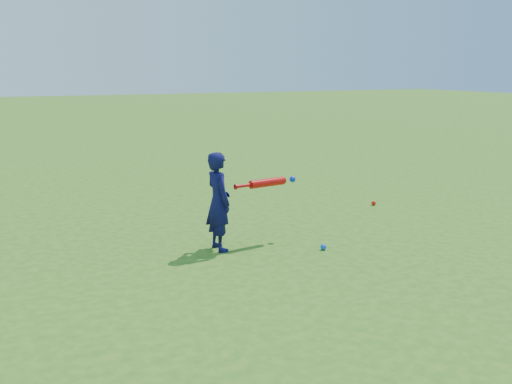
# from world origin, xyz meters

# --- Properties ---
(ground) EXTENTS (80.00, 80.00, 0.00)m
(ground) POSITION_xyz_m (0.00, 0.00, 0.00)
(ground) COLOR #336518
(ground) RESTS_ON ground
(child) EXTENTS (0.28, 0.41, 1.10)m
(child) POSITION_xyz_m (0.76, -0.47, 0.55)
(child) COLOR #0E0E41
(child) RESTS_ON ground
(ground_ball_red) EXTENTS (0.07, 0.07, 0.07)m
(ground_ball_red) POSITION_xyz_m (3.64, 0.47, 0.03)
(ground_ball_red) COLOR red
(ground_ball_red) RESTS_ON ground
(ground_ball_blue) EXTENTS (0.07, 0.07, 0.07)m
(ground_ball_blue) POSITION_xyz_m (1.80, -1.01, 0.03)
(ground_ball_blue) COLOR blue
(ground_ball_blue) RESTS_ON ground
(bat_swing) EXTENTS (0.84, 0.18, 0.10)m
(bat_swing) POSITION_xyz_m (1.41, -0.43, 0.70)
(bat_swing) COLOR red
(bat_swing) RESTS_ON ground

